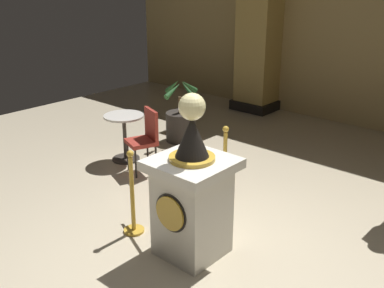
% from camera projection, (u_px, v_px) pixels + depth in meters
% --- Properties ---
extents(ground_plane, '(12.82, 12.82, 0.00)m').
position_uv_depth(ground_plane, '(196.00, 255.00, 4.83)').
color(ground_plane, beige).
extents(pedestal_clock, '(0.78, 0.78, 1.76)m').
position_uv_depth(pedestal_clock, '(192.00, 195.00, 4.65)').
color(pedestal_clock, silver).
rests_on(pedestal_clock, ground_plane).
extents(stanchion_near, '(0.24, 0.24, 1.05)m').
position_uv_depth(stanchion_near, '(224.00, 176.00, 5.81)').
color(stanchion_near, gold).
rests_on(stanchion_near, ground_plane).
extents(stanchion_far, '(0.24, 0.24, 1.01)m').
position_uv_depth(stanchion_far, '(133.00, 204.00, 5.15)').
color(stanchion_far, gold).
rests_on(stanchion_far, ground_plane).
extents(velvet_rope, '(0.82, 0.84, 0.22)m').
position_uv_depth(velvet_rope, '(181.00, 157.00, 5.33)').
color(velvet_rope, '#141947').
extents(column_left, '(0.91, 0.91, 3.94)m').
position_uv_depth(column_left, '(261.00, 17.00, 9.36)').
color(column_left, black).
rests_on(column_left, ground_plane).
extents(potted_palm_left, '(0.80, 0.81, 1.13)m').
position_uv_depth(potted_palm_left, '(181.00, 123.00, 8.02)').
color(potted_palm_left, '#2D2823').
rests_on(potted_palm_left, ground_plane).
extents(cafe_table, '(0.63, 0.63, 0.75)m').
position_uv_depth(cafe_table, '(125.00, 131.00, 7.13)').
color(cafe_table, '#332D28').
rests_on(cafe_table, ground_plane).
extents(cafe_chair_red, '(0.52, 0.52, 0.96)m').
position_uv_depth(cafe_chair_red, '(146.00, 135.00, 6.68)').
color(cafe_chair_red, black).
rests_on(cafe_chair_red, ground_plane).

